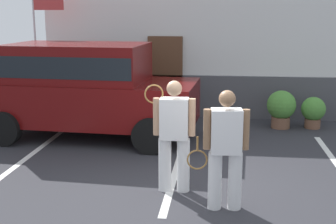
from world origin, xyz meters
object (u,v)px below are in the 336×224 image
Objects in this scene: potted_plant_by_porch at (281,107)px; flag_pole at (42,31)px; tennis_player_man at (174,134)px; potted_plant_secondary at (313,111)px; tennis_player_woman at (225,149)px; parked_suv at (85,86)px.

potted_plant_by_porch is 6.17m from flag_pole.
tennis_player_man reaches higher than potted_plant_secondary.
tennis_player_man is 0.96m from tennis_player_woman.
potted_plant_secondary is at bearing -118.60° from tennis_player_woman.
parked_suv is 4.58m from tennis_player_woman.
potted_plant_by_porch reaches higher than potted_plant_secondary.
tennis_player_woman is 5.27m from potted_plant_secondary.
flag_pole is at bearing -49.87° from tennis_player_man.
tennis_player_woman reaches higher than potted_plant_by_porch.
tennis_player_man reaches higher than tennis_player_woman.
tennis_player_man is (2.24, -2.87, -0.24)m from parked_suv.
potted_plant_secondary is (0.76, 0.07, -0.08)m from potted_plant_by_porch.
potted_plant_secondary is (5.13, 1.37, -0.73)m from parked_suv.
tennis_player_woman is at bearing 143.21° from tennis_player_man.
tennis_player_woman is at bearing -105.96° from potted_plant_by_porch.
flag_pole reaches higher than tennis_player_man.
potted_plant_by_porch is at bearing -174.95° from potted_plant_secondary.
parked_suv is 5.36m from potted_plant_secondary.
tennis_player_man is 0.53× the size of flag_pole.
parked_suv is 6.28× the size of potted_plant_secondary.
tennis_player_man reaches higher than potted_plant_by_porch.
flag_pole is at bearing -52.56° from tennis_player_woman.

